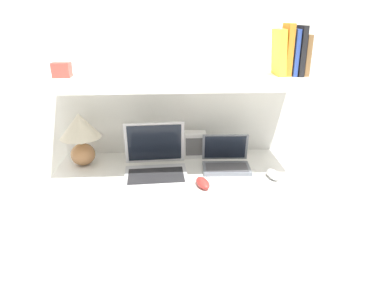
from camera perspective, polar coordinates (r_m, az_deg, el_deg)
wall_back at (r=2.14m, az=-2.49°, el=10.23°), size 6.00×0.05×2.40m
desk at (r=2.09m, az=-1.90°, el=-14.50°), size 1.40×0.66×0.77m
back_riser at (r=2.27m, az=-2.25°, el=-4.23°), size 1.40×0.04×1.26m
shelf at (r=1.81m, az=-2.31°, el=10.80°), size 1.40×0.60×0.03m
table_lamp at (r=2.04m, az=-18.10°, el=1.78°), size 0.23×0.23×0.31m
laptop_large at (r=1.88m, az=-6.10°, el=-3.50°), size 0.35×0.33×0.27m
laptop_small at (r=1.96m, az=5.68°, el=-2.86°), size 0.27×0.22×0.18m
computer_mouse at (r=1.75m, az=1.81°, el=-6.50°), size 0.09×0.13×0.04m
second_mouse at (r=1.88m, az=13.37°, el=-4.96°), size 0.07×0.12×0.04m
router_box at (r=2.09m, az=0.41°, el=-0.07°), size 0.14×0.08×0.16m
book_brown at (r=1.92m, az=18.21°, el=13.93°), size 0.03×0.13×0.21m
book_black at (r=1.91m, az=17.34°, el=14.64°), size 0.03×0.16×0.25m
book_blue at (r=1.90m, az=16.51°, el=14.44°), size 0.02×0.14×0.23m
book_orange at (r=1.89m, az=15.57°, el=14.90°), size 0.03×0.12×0.26m
book_yellow at (r=1.88m, az=14.29°, el=14.56°), size 0.05×0.15×0.23m
shelf_gadget at (r=1.88m, az=-20.88°, el=11.47°), size 0.09×0.07×0.07m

